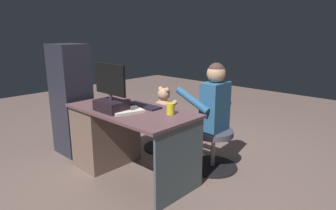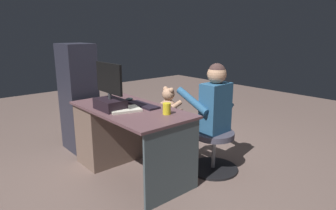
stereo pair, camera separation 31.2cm
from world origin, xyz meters
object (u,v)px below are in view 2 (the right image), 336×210
computer_mouse (129,99)px  desk (114,131)px  cup (167,109)px  tv_remote (119,102)px  keyboard (143,105)px  monitor (110,96)px  visitor_chair (214,148)px  office_chair_teddy (168,130)px  person (209,108)px  teddy_bear (169,103)px

computer_mouse → desk: bearing=65.3°
cup → tv_remote: bearing=7.6°
keyboard → tv_remote: (0.30, 0.11, -0.00)m
monitor → visitor_chair: monitor is taller
office_chair_teddy → person: (-0.70, 0.02, 0.45)m
visitor_chair → office_chair_teddy: bearing=-2.0°
keyboard → cup: bearing=177.7°
tv_remote → person: 1.00m
desk → office_chair_teddy: (-0.09, -0.76, -0.14)m
person → keyboard: bearing=53.8°
office_chair_teddy → person: size_ratio=0.45×
cup → teddy_bear: bearing=-42.6°
office_chair_teddy → desk: bearing=83.0°
desk → keyboard: size_ratio=3.28×
office_chair_teddy → computer_mouse: bearing=88.8°
teddy_bear → keyboard: bearing=114.7°
monitor → person: size_ratio=0.40×
computer_mouse → teddy_bear: teddy_bear is taller
desk → cup: size_ratio=12.55×
teddy_bear → person: size_ratio=0.32×
cup → office_chair_teddy: size_ratio=0.21×
computer_mouse → cup: (-0.70, 0.04, 0.04)m
cup → office_chair_teddy: cup is taller
desk → tv_remote: bearing=-149.8°
keyboard → visitor_chair: size_ratio=0.77×
cup → computer_mouse: bearing=-3.0°
keyboard → visitor_chair: (-0.51, -0.57, -0.49)m
computer_mouse → visitor_chair: (-0.80, -0.55, -0.50)m
cup → tv_remote: cup is taller
computer_mouse → person: bearing=-142.2°
keyboard → tv_remote: size_ratio=2.80×
desk → teddy_bear: 0.80m
keyboard → teddy_bear: 0.69m
keyboard → office_chair_teddy: (0.28, -0.60, -0.49)m
monitor → tv_remote: size_ratio=3.13×
teddy_bear → cup: bearing=137.4°
desk → tv_remote: (-0.08, -0.04, 0.35)m
monitor → teddy_bear: size_ratio=1.25×
tv_remote → monitor: bearing=146.1°
computer_mouse → keyboard: bearing=176.1°
visitor_chair → person: bearing=-2.0°
desk → visitor_chair: bearing=-140.6°
monitor → cup: bearing=-148.1°
computer_mouse → person: size_ratio=0.08×
desk → computer_mouse: bearing=-114.7°
keyboard → office_chair_teddy: size_ratio=0.79×
desk → keyboard: (-0.38, -0.15, 0.35)m
visitor_chair → keyboard: bearing=48.4°
monitor → visitor_chair: (-0.61, -0.91, -0.62)m
visitor_chair → teddy_bear: bearing=-3.0°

